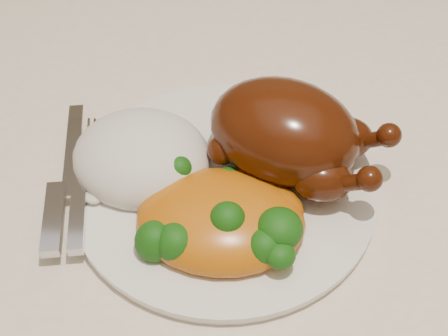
{
  "coord_description": "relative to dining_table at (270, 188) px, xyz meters",
  "views": [
    {
      "loc": [
        -0.04,
        -0.45,
        1.19
      ],
      "look_at": [
        -0.05,
        -0.09,
        0.8
      ],
      "focal_mm": 50.0,
      "sensor_mm": 36.0,
      "label": 1
    }
  ],
  "objects": [
    {
      "name": "rice_mound",
      "position": [
        -0.12,
        -0.08,
        0.13
      ],
      "size": [
        0.14,
        0.13,
        0.06
      ],
      "rotation": [
        0.0,
        0.0,
        -0.21
      ],
      "color": "white",
      "rests_on": "dinner_plate"
    },
    {
      "name": "dining_table",
      "position": [
        0.0,
        0.0,
        0.0
      ],
      "size": [
        1.6,
        0.9,
        0.76
      ],
      "color": "brown",
      "rests_on": "floor"
    },
    {
      "name": "mac_and_cheese",
      "position": [
        -0.05,
        -0.14,
        0.13
      ],
      "size": [
        0.14,
        0.12,
        0.06
      ],
      "rotation": [
        0.0,
        0.0,
        -0.06
      ],
      "color": "orange",
      "rests_on": "dinner_plate"
    },
    {
      "name": "cutlery",
      "position": [
        -0.18,
        -0.11,
        0.12
      ],
      "size": [
        0.05,
        0.18,
        0.01
      ],
      "rotation": [
        0.0,
        0.0,
        0.13
      ],
      "color": "#BCBCC3",
      "rests_on": "dinner_plate"
    },
    {
      "name": "roast_chicken",
      "position": [
        0.01,
        -0.07,
        0.15
      ],
      "size": [
        0.18,
        0.15,
        0.08
      ],
      "rotation": [
        0.0,
        0.0,
        -0.43
      ],
      "color": "#451907",
      "rests_on": "dinner_plate"
    },
    {
      "name": "dinner_plate",
      "position": [
        -0.05,
        -0.09,
        0.11
      ],
      "size": [
        0.29,
        0.29,
        0.01
      ],
      "primitive_type": "cylinder",
      "rotation": [
        0.0,
        0.0,
        -0.11
      ],
      "color": "white",
      "rests_on": "tablecloth"
    },
    {
      "name": "tablecloth",
      "position": [
        0.0,
        0.0,
        0.07
      ],
      "size": [
        1.73,
        1.03,
        0.18
      ],
      "color": "white",
      "rests_on": "dining_table"
    }
  ]
}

